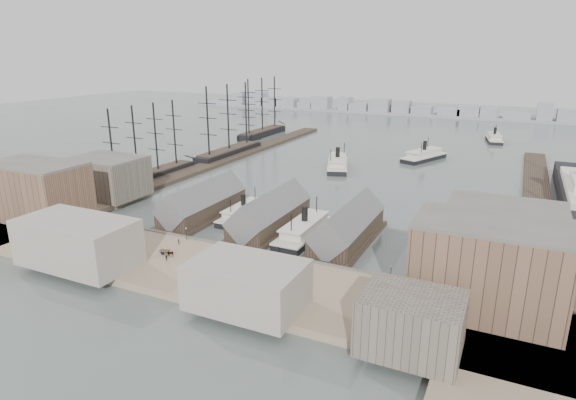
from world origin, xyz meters
The scene contains 44 objects.
ground centered at (0.00, 0.00, 0.00)m, with size 900.00×900.00×0.00m, color #4B5755.
quay centered at (0.00, -20.00, 1.00)m, with size 180.00×30.00×2.00m, color #88745C.
seawall centered at (0.00, -5.20, 1.15)m, with size 180.00×1.20×2.30m, color #59544C.
west_wharf centered at (-68.00, 100.00, 0.80)m, with size 10.00×220.00×1.60m, color #2D231C.
east_wharf centered at (78.00, 90.00, 0.80)m, with size 10.00×180.00×1.60m, color #2D231C.
ferry_shed_west centered at (-26.00, 16.88, 4.64)m, with size 14.00×42.00×12.60m.
ferry_shed_center centered at (0.00, 16.88, 4.64)m, with size 14.00×42.00×12.60m.
ferry_shed_east centered at (26.00, 16.88, 4.64)m, with size 14.00×42.00×12.60m.
warehouse_west_front centered at (-70.00, -12.00, 11.00)m, with size 32.00×18.00×18.00m, color brown.
warehouse_west_back centered at (-70.00, 18.00, 9.00)m, with size 26.00×20.00×14.00m, color #60564C.
warehouse_east_front centered at (66.00, -12.00, 11.50)m, with size 30.00×18.00×19.00m, color brown.
warehouse_east_back centered at (68.00, 15.00, 9.50)m, with size 28.00×20.00×15.00m, color #60564C.
street_bldg_center centered at (20.00, -32.00, 7.00)m, with size 24.00×16.00×10.00m, color gray.
street_bldg_west centered at (-30.00, -32.00, 8.00)m, with size 30.00×16.00×12.00m, color gray.
street_bldg_east centered at (55.00, -33.00, 7.50)m, with size 18.00×14.00×11.00m, color #60564C.
lamp_post_far_w centered at (-45.00, -7.00, 4.71)m, with size 0.44×0.44×3.92m.
lamp_post_near_w centered at (-15.00, -7.00, 4.71)m, with size 0.44×0.44×3.92m.
lamp_post_near_e centered at (15.00, -7.00, 4.71)m, with size 0.44×0.44×3.92m.
lamp_post_far_e centered at (45.00, -7.00, 4.71)m, with size 0.44×0.44×3.92m.
far_shore centered at (-2.07, 334.14, 3.91)m, with size 500.00×40.00×15.72m.
ferry_docked_west centered at (-13.00, 22.00, 2.11)m, with size 7.58×25.26×9.02m.
ferry_docked_east centered at (13.00, 14.60, 2.47)m, with size 8.87×29.55×10.55m.
ferry_open_near centered at (-9.23, 104.90, 2.61)m, with size 19.06×32.55×11.15m.
ferry_open_mid centered at (25.20, 142.59, 2.53)m, with size 20.02×31.39×10.80m.
ferry_open_far centered at (55.10, 217.34, 2.26)m, with size 12.49×27.94×9.63m.
sailing_ship_near centered at (-77.07, 47.78, 2.46)m, with size 8.15×56.12×33.49m.
sailing_ship_mid centered at (-72.85, 107.61, 2.75)m, with size 9.35×54.00×38.43m.
sailing_ship_far centered at (-88.27, 174.01, 2.77)m, with size 9.34×51.87×38.38m.
tram centered at (47.47, -18.79, 3.81)m, with size 3.85×10.19×3.54m.
horse_cart_left centered at (-30.94, -15.53, 2.81)m, with size 4.76×1.95×1.60m.
horse_cart_center centered at (-12.46, -18.17, 2.83)m, with size 5.03×2.24×1.66m.
horse_cart_right centered at (12.57, -21.89, 2.83)m, with size 4.86×2.72×1.66m.
pedestrian_0 centered at (-46.49, -15.40, 2.90)m, with size 0.66×0.48×1.80m, color black.
pedestrian_1 centered at (-37.96, -17.43, 2.78)m, with size 0.76×0.59×1.56m, color black.
pedestrian_2 centered at (-27.15, -13.05, 2.84)m, with size 1.09×0.63×1.69m, color black.
pedestrian_3 centered at (-11.00, -20.95, 2.86)m, with size 1.00×0.42×1.71m, color black.
pedestrian_4 centered at (2.87, -17.34, 2.85)m, with size 0.83×0.54×1.70m, color black.
pedestrian_5 centered at (7.87, -20.77, 2.90)m, with size 0.66×0.48×1.80m, color black.
pedestrian_6 centered at (22.11, -8.00, 2.78)m, with size 0.76×0.59×1.56m, color black.
pedestrian_7 centered at (31.24, -24.18, 2.85)m, with size 1.10×0.63×1.70m, color black.
pedestrian_8 centered at (44.60, -14.08, 2.79)m, with size 0.92×0.38×1.57m, color black.
pedestrian_9 centered at (51.67, -20.15, 2.83)m, with size 0.82×0.53×1.67m, color black.
pedestrian_10 centered at (-39.77, -10.64, 2.87)m, with size 0.63×0.46×1.73m, color black.
pedestrian_11 centered at (-15.28, -10.37, 2.80)m, with size 0.93×0.39×1.59m, color black.
Camera 1 is at (68.01, -111.76, 54.50)m, focal length 30.00 mm.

